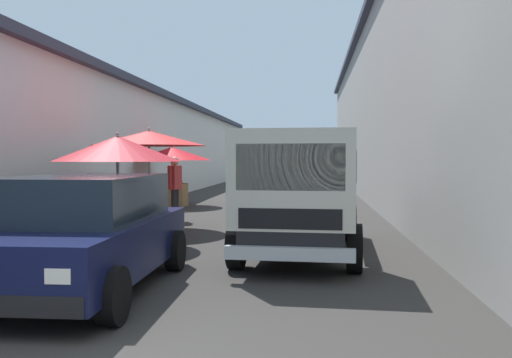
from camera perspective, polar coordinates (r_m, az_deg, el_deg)
ground at (r=16.98m, az=-0.73°, el=-3.40°), size 90.00×90.00×0.00m
building_left_whitewash at (r=21.23m, az=-20.40°, el=3.43°), size 49.80×7.50×4.30m
building_right_concrete at (r=19.89m, az=22.09°, el=7.39°), size 49.80×7.50×6.99m
fruit_stall_near_right at (r=12.97m, az=-11.30°, el=2.98°), size 2.68×2.68×2.38m
fruit_stall_near_left at (r=18.94m, az=-8.81°, el=2.12°), size 2.72×2.72×2.12m
fruit_stall_far_right at (r=10.65m, az=-14.34°, el=2.10°), size 2.43×2.43×2.17m
hatchback_car at (r=7.19m, az=-17.64°, el=-5.39°), size 3.94×1.97×1.45m
delivery_truck at (r=8.71m, az=4.46°, el=-1.97°), size 5.00×2.17×2.08m
vendor_by_crates at (r=14.49m, az=-8.53°, el=-0.48°), size 0.66×0.28×1.70m
vendor_in_shade at (r=17.84m, az=3.46°, el=-0.29°), size 0.60×0.33×1.54m
parked_scooter at (r=13.95m, az=-16.85°, el=-2.89°), size 1.68×0.49×1.14m
plastic_stool at (r=17.84m, az=5.73°, el=-2.08°), size 0.30×0.30×0.43m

